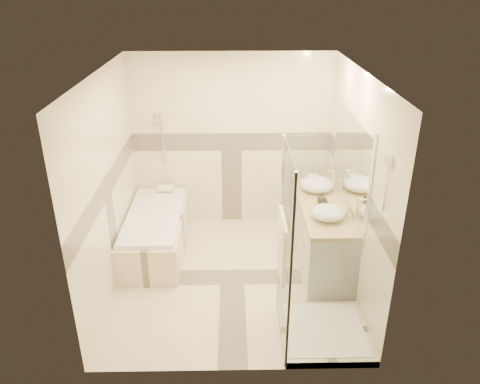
{
  "coord_description": "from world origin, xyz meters",
  "views": [
    {
      "loc": [
        0.01,
        -4.8,
        3.42
      ],
      "look_at": [
        0.1,
        0.25,
        1.05
      ],
      "focal_mm": 35.0,
      "sensor_mm": 36.0,
      "label": 1
    }
  ],
  "objects_px": {
    "vanity": "(321,234)",
    "vessel_sink_far": "(328,213)",
    "bathtub": "(155,230)",
    "amenity_bottle_b": "(322,198)",
    "shower_enclosure": "(315,291)",
    "vessel_sink_near": "(317,184)",
    "amenity_bottle_a": "(325,204)"
  },
  "relations": [
    {
      "from": "bathtub",
      "to": "shower_enclosure",
      "type": "xyz_separation_m",
      "value": [
        1.86,
        -1.62,
        0.2
      ]
    },
    {
      "from": "amenity_bottle_a",
      "to": "shower_enclosure",
      "type": "bearing_deg",
      "value": -103.77
    },
    {
      "from": "vanity",
      "to": "bathtub",
      "type": "bearing_deg",
      "value": 170.75
    },
    {
      "from": "bathtub",
      "to": "vessel_sink_near",
      "type": "height_order",
      "value": "vessel_sink_near"
    },
    {
      "from": "bathtub",
      "to": "amenity_bottle_b",
      "type": "xyz_separation_m",
      "value": [
        2.13,
        -0.34,
        0.62
      ]
    },
    {
      "from": "vanity",
      "to": "vessel_sink_far",
      "type": "relative_size",
      "value": 4.18
    },
    {
      "from": "shower_enclosure",
      "to": "amenity_bottle_b",
      "type": "relative_size",
      "value": 13.3
    },
    {
      "from": "bathtub",
      "to": "amenity_bottle_b",
      "type": "distance_m",
      "value": 2.24
    },
    {
      "from": "vanity",
      "to": "vessel_sink_near",
      "type": "xyz_separation_m",
      "value": [
        -0.02,
        0.41,
        0.51
      ]
    },
    {
      "from": "vessel_sink_far",
      "to": "shower_enclosure",
      "type": "bearing_deg",
      "value": -106.75
    },
    {
      "from": "vessel_sink_near",
      "to": "amenity_bottle_b",
      "type": "bearing_deg",
      "value": -90.0
    },
    {
      "from": "vessel_sink_far",
      "to": "amenity_bottle_a",
      "type": "height_order",
      "value": "amenity_bottle_a"
    },
    {
      "from": "bathtub",
      "to": "amenity_bottle_a",
      "type": "height_order",
      "value": "amenity_bottle_a"
    },
    {
      "from": "vanity",
      "to": "amenity_bottle_a",
      "type": "distance_m",
      "value": 0.53
    },
    {
      "from": "shower_enclosure",
      "to": "vessel_sink_far",
      "type": "xyz_separation_m",
      "value": [
        0.27,
        0.91,
        0.42
      ]
    },
    {
      "from": "bathtub",
      "to": "vessel_sink_near",
      "type": "bearing_deg",
      "value": 1.65
    },
    {
      "from": "bathtub",
      "to": "vessel_sink_far",
      "type": "distance_m",
      "value": 2.33
    },
    {
      "from": "bathtub",
      "to": "vanity",
      "type": "xyz_separation_m",
      "value": [
        2.15,
        -0.35,
        0.12
      ]
    },
    {
      "from": "shower_enclosure",
      "to": "vessel_sink_near",
      "type": "distance_m",
      "value": 1.76
    },
    {
      "from": "amenity_bottle_a",
      "to": "vanity",
      "type": "bearing_deg",
      "value": 82.78
    },
    {
      "from": "vessel_sink_near",
      "to": "vessel_sink_far",
      "type": "relative_size",
      "value": 1.14
    },
    {
      "from": "vanity",
      "to": "amenity_bottle_a",
      "type": "bearing_deg",
      "value": -97.22
    },
    {
      "from": "shower_enclosure",
      "to": "amenity_bottle_a",
      "type": "height_order",
      "value": "shower_enclosure"
    },
    {
      "from": "bathtub",
      "to": "amenity_bottle_a",
      "type": "xyz_separation_m",
      "value": [
        2.13,
        -0.51,
        0.63
      ]
    },
    {
      "from": "vessel_sink_far",
      "to": "amenity_bottle_a",
      "type": "distance_m",
      "value": 0.21
    },
    {
      "from": "vessel_sink_far",
      "to": "vanity",
      "type": "bearing_deg",
      "value": 86.86
    },
    {
      "from": "vessel_sink_near",
      "to": "amenity_bottle_b",
      "type": "distance_m",
      "value": 0.4
    },
    {
      "from": "bathtub",
      "to": "vanity",
      "type": "relative_size",
      "value": 1.05
    },
    {
      "from": "vessel_sink_near",
      "to": "amenity_bottle_a",
      "type": "xyz_separation_m",
      "value": [
        0.0,
        -0.57,
        -0.0
      ]
    },
    {
      "from": "vanity",
      "to": "amenity_bottle_b",
      "type": "relative_size",
      "value": 10.56
    },
    {
      "from": "bathtub",
      "to": "vessel_sink_far",
      "type": "bearing_deg",
      "value": -18.54
    },
    {
      "from": "amenity_bottle_a",
      "to": "amenity_bottle_b",
      "type": "relative_size",
      "value": 1.11
    }
  ]
}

